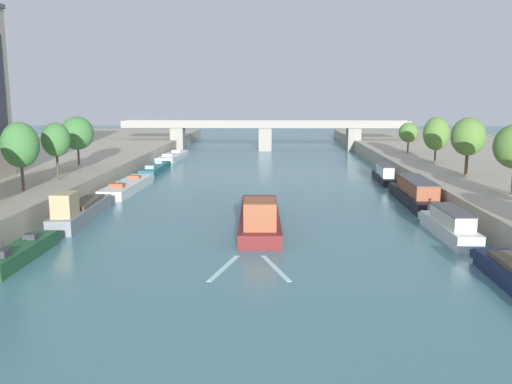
# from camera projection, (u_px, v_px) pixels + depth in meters

# --- Properties ---
(barge_midriver) EXTENTS (4.11, 18.80, 3.47)m
(barge_midriver) POSITION_uv_depth(u_px,v_px,m) (260.00, 216.00, 50.00)
(barge_midriver) COLOR maroon
(barge_midriver) RESTS_ON ground
(wake_behind_barge) EXTENTS (5.60, 5.97, 0.03)m
(wake_behind_barge) POSITION_uv_depth(u_px,v_px,m) (250.00, 268.00, 38.08)
(wake_behind_barge) COLOR silver
(wake_behind_barge) RESTS_ON ground
(moored_boat_left_lone) EXTENTS (2.05, 10.13, 2.24)m
(moored_boat_left_lone) POSITION_uv_depth(u_px,v_px,m) (21.00, 252.00, 39.79)
(moored_boat_left_lone) COLOR #235633
(moored_boat_left_lone) RESTS_ON ground
(moored_boat_left_near) EXTENTS (2.79, 14.17, 3.47)m
(moored_boat_left_near) POSITION_uv_depth(u_px,v_px,m) (80.00, 210.00, 52.21)
(moored_boat_left_near) COLOR gray
(moored_boat_left_near) RESTS_ON ground
(moored_boat_left_downstream) EXTENTS (3.55, 15.48, 2.24)m
(moored_boat_left_downstream) POSITION_uv_depth(u_px,v_px,m) (128.00, 186.00, 68.95)
(moored_boat_left_downstream) COLOR silver
(moored_boat_left_downstream) RESTS_ON ground
(moored_boat_left_end) EXTENTS (2.42, 13.94, 2.12)m
(moored_boat_left_end) POSITION_uv_depth(u_px,v_px,m) (156.00, 168.00, 86.07)
(moored_boat_left_end) COLOR #23666B
(moored_boat_left_end) RESTS_ON ground
(moored_boat_left_upstream) EXTENTS (3.70, 16.39, 2.15)m
(moored_boat_left_upstream) POSITION_uv_depth(u_px,v_px,m) (173.00, 156.00, 102.92)
(moored_boat_left_upstream) COLOR silver
(moored_boat_left_upstream) RESTS_ON ground
(moored_boat_right_near) EXTENTS (2.40, 10.88, 2.54)m
(moored_boat_right_near) POSITION_uv_depth(u_px,v_px,m) (449.00, 225.00, 46.16)
(moored_boat_right_near) COLOR silver
(moored_boat_right_near) RESTS_ON ground
(moored_boat_right_downstream) EXTENTS (3.14, 15.42, 2.90)m
(moored_boat_right_downstream) POSITION_uv_depth(u_px,v_px,m) (416.00, 193.00, 60.36)
(moored_boat_right_downstream) COLOR black
(moored_boat_right_downstream) RESTS_ON ground
(moored_boat_right_second) EXTENTS (2.17, 11.16, 2.50)m
(moored_boat_right_second) POSITION_uv_depth(u_px,v_px,m) (384.00, 174.00, 75.90)
(moored_boat_right_second) COLOR black
(moored_boat_right_second) RESTS_ON ground
(tree_left_second) EXTENTS (3.72, 3.72, 6.98)m
(tree_left_second) POSITION_uv_depth(u_px,v_px,m) (20.00, 145.00, 54.14)
(tree_left_second) COLOR brown
(tree_left_second) RESTS_ON quay_left
(tree_left_by_lamp) EXTENTS (3.21, 3.21, 6.55)m
(tree_left_by_lamp) POSITION_uv_depth(u_px,v_px,m) (56.00, 140.00, 61.39)
(tree_left_by_lamp) COLOR brown
(tree_left_by_lamp) RESTS_ON quay_left
(tree_left_midway) EXTENTS (4.22, 4.22, 6.87)m
(tree_left_midway) POSITION_uv_depth(u_px,v_px,m) (77.00, 133.00, 70.66)
(tree_left_midway) COLOR brown
(tree_left_midway) RESTS_ON quay_left
(tree_right_past_mid) EXTENTS (4.07, 4.07, 6.98)m
(tree_right_past_mid) POSITION_uv_depth(u_px,v_px,m) (468.00, 137.00, 64.91)
(tree_right_past_mid) COLOR brown
(tree_right_past_mid) RESTS_ON quay_right
(tree_right_third) EXTENTS (3.73, 3.73, 6.55)m
(tree_right_third) POSITION_uv_depth(u_px,v_px,m) (436.00, 134.00, 77.59)
(tree_right_third) COLOR brown
(tree_right_third) RESTS_ON quay_right
(tree_right_by_lamp) EXTENTS (3.28, 3.28, 5.11)m
(tree_right_by_lamp) POSITION_uv_depth(u_px,v_px,m) (409.00, 132.00, 90.76)
(tree_right_by_lamp) COLOR brown
(tree_right_by_lamp) RESTS_ON quay_right
(bridge_far) EXTENTS (62.68, 4.40, 6.55)m
(bridge_far) POSITION_uv_depth(u_px,v_px,m) (265.00, 131.00, 118.61)
(bridge_far) COLOR #9E998E
(bridge_far) RESTS_ON ground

